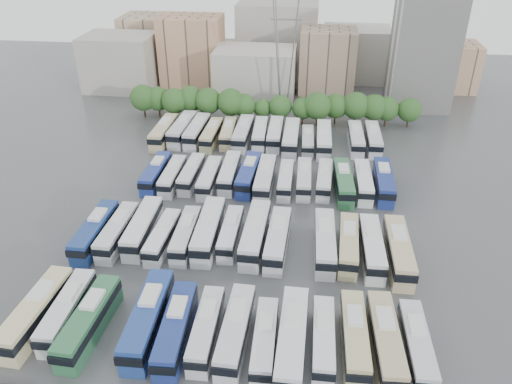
# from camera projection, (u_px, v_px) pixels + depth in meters

# --- Properties ---
(ground) EXTENTS (220.00, 220.00, 0.00)m
(ground) POSITION_uv_depth(u_px,v_px,m) (248.00, 224.00, 77.23)
(ground) COLOR #424447
(ground) RESTS_ON ground
(tree_line) EXTENTS (65.41, 7.65, 7.77)m
(tree_line) POSITION_uv_depth(u_px,v_px,m) (267.00, 104.00, 111.41)
(tree_line) COLOR black
(tree_line) RESTS_ON ground
(city_buildings) EXTENTS (102.00, 35.00, 20.00)m
(city_buildings) POSITION_uv_depth(u_px,v_px,m) (255.00, 53.00, 135.91)
(city_buildings) COLOR #9E998E
(city_buildings) RESTS_ON ground
(apartment_tower) EXTENTS (14.00, 14.00, 26.00)m
(apartment_tower) POSITION_uv_depth(u_px,v_px,m) (423.00, 52.00, 117.21)
(apartment_tower) COLOR silver
(apartment_tower) RESTS_ON ground
(electricity_pylon) EXTENTS (9.00, 6.91, 33.83)m
(electricity_pylon) POSITION_uv_depth(u_px,v_px,m) (286.00, 31.00, 110.75)
(electricity_pylon) COLOR slate
(electricity_pylon) RESTS_ON ground
(bus_r0_s0) EXTENTS (3.54, 13.25, 4.12)m
(bus_r0_s0) POSITION_uv_depth(u_px,v_px,m) (36.00, 312.00, 57.70)
(bus_r0_s0) COLOR beige
(bus_r0_s0) RESTS_ON ground
(bus_r0_s1) EXTENTS (2.77, 11.94, 3.74)m
(bus_r0_s1) POSITION_uv_depth(u_px,v_px,m) (67.00, 310.00, 58.19)
(bus_r0_s1) COLOR silver
(bus_r0_s1) RESTS_ON ground
(bus_r0_s2) EXTENTS (3.34, 12.83, 3.99)m
(bus_r0_s2) POSITION_uv_depth(u_px,v_px,m) (89.00, 321.00, 56.57)
(bus_r0_s2) COLOR #2C6840
(bus_r0_s2) RESTS_ON ground
(bus_r0_s4) EXTENTS (3.30, 13.72, 4.29)m
(bus_r0_s4) POSITION_uv_depth(u_px,v_px,m) (148.00, 318.00, 56.72)
(bus_r0_s4) COLOR navy
(bus_r0_s4) RESTS_ON ground
(bus_r0_s5) EXTENTS (3.25, 12.72, 3.96)m
(bus_r0_s5) POSITION_uv_depth(u_px,v_px,m) (176.00, 328.00, 55.55)
(bus_r0_s5) COLOR navy
(bus_r0_s5) RESTS_ON ground
(bus_r0_s6) EXTENTS (2.59, 11.43, 3.58)m
(bus_r0_s6) POSITION_uv_depth(u_px,v_px,m) (206.00, 329.00, 55.75)
(bus_r0_s6) COLOR silver
(bus_r0_s6) RESTS_ON ground
(bus_r0_s7) EXTENTS (3.07, 12.44, 3.88)m
(bus_r0_s7) POSITION_uv_depth(u_px,v_px,m) (236.00, 330.00, 55.34)
(bus_r0_s7) COLOR silver
(bus_r0_s7) RESTS_ON ground
(bus_r0_s8) EXTENTS (2.59, 11.02, 3.44)m
(bus_r0_s8) POSITION_uv_depth(u_px,v_px,m) (265.00, 340.00, 54.36)
(bus_r0_s8) COLOR silver
(bus_r0_s8) RESTS_ON ground
(bus_r0_s9) EXTENTS (3.21, 13.61, 4.25)m
(bus_r0_s9) POSITION_uv_depth(u_px,v_px,m) (292.00, 339.00, 53.96)
(bus_r0_s9) COLOR silver
(bus_r0_s9) RESTS_ON ground
(bus_r0_s10) EXTENTS (2.44, 11.07, 3.47)m
(bus_r0_s10) POSITION_uv_depth(u_px,v_px,m) (323.00, 339.00, 54.52)
(bus_r0_s10) COLOR silver
(bus_r0_s10) RESTS_ON ground
(bus_r0_s11) EXTENTS (2.85, 12.12, 3.79)m
(bus_r0_s11) POSITION_uv_depth(u_px,v_px,m) (354.00, 337.00, 54.61)
(bus_r0_s11) COLOR #C3B986
(bus_r0_s11) RESTS_ON ground
(bus_r0_s12) EXTENTS (3.32, 12.82, 3.99)m
(bus_r0_s12) POSITION_uv_depth(u_px,v_px,m) (385.00, 341.00, 53.98)
(bus_r0_s12) COLOR tan
(bus_r0_s12) RESTS_ON ground
(bus_r0_s13) EXTENTS (2.71, 11.62, 3.63)m
(bus_r0_s13) POSITION_uv_depth(u_px,v_px,m) (417.00, 346.00, 53.59)
(bus_r0_s13) COLOR silver
(bus_r0_s13) RESTS_ON ground
(bus_r1_s0) EXTENTS (2.85, 12.75, 3.99)m
(bus_r1_s0) POSITION_uv_depth(u_px,v_px,m) (95.00, 231.00, 72.17)
(bus_r1_s0) COLOR navy
(bus_r1_s0) RESTS_ON ground
(bus_r1_s1) EXTENTS (2.86, 12.08, 3.77)m
(bus_r1_s1) POSITION_uv_depth(u_px,v_px,m) (118.00, 231.00, 72.29)
(bus_r1_s1) COLOR silver
(bus_r1_s1) RESTS_ON ground
(bus_r1_s2) EXTENTS (3.00, 12.84, 4.01)m
(bus_r1_s2) POSITION_uv_depth(u_px,v_px,m) (143.00, 227.00, 73.00)
(bus_r1_s2) COLOR white
(bus_r1_s2) RESTS_ON ground
(bus_r1_s3) EXTENTS (2.90, 11.18, 3.48)m
(bus_r1_s3) POSITION_uv_depth(u_px,v_px,m) (163.00, 236.00, 71.40)
(bus_r1_s3) COLOR white
(bus_r1_s3) RESTS_ON ground
(bus_r1_s4) EXTENTS (2.75, 11.55, 3.61)m
(bus_r1_s4) POSITION_uv_depth(u_px,v_px,m) (186.00, 235.00, 71.70)
(bus_r1_s4) COLOR silver
(bus_r1_s4) RESTS_ON ground
(bus_r1_s5) EXTENTS (3.17, 13.55, 4.24)m
(bus_r1_s5) POSITION_uv_depth(u_px,v_px,m) (209.00, 230.00, 72.22)
(bus_r1_s5) COLOR silver
(bus_r1_s5) RESTS_ON ground
(bus_r1_s6) EXTENTS (2.42, 11.05, 3.46)m
(bus_r1_s6) POSITION_uv_depth(u_px,v_px,m) (231.00, 233.00, 72.22)
(bus_r1_s6) COLOR silver
(bus_r1_s6) RESTS_ON ground
(bus_r1_s7) EXTENTS (3.31, 13.58, 4.24)m
(bus_r1_s7) POSITION_uv_depth(u_px,v_px,m) (255.00, 233.00, 71.40)
(bus_r1_s7) COLOR silver
(bus_r1_s7) RESTS_ON ground
(bus_r1_s8) EXTENTS (3.19, 12.77, 3.98)m
(bus_r1_s8) POSITION_uv_depth(u_px,v_px,m) (278.00, 239.00, 70.42)
(bus_r1_s8) COLOR silver
(bus_r1_s8) RESTS_ON ground
(bus_r1_s10) EXTENTS (3.08, 12.93, 4.04)m
(bus_r1_s10) POSITION_uv_depth(u_px,v_px,m) (325.00, 242.00, 69.82)
(bus_r1_s10) COLOR silver
(bus_r1_s10) RESTS_ON ground
(bus_r1_s11) EXTENTS (3.20, 12.17, 3.78)m
(bus_r1_s11) POSITION_uv_depth(u_px,v_px,m) (348.00, 244.00, 69.54)
(bus_r1_s11) COLOR #BFB583
(bus_r1_s11) RESTS_ON ground
(bus_r1_s12) EXTENTS (2.93, 12.58, 3.93)m
(bus_r1_s12) POSITION_uv_depth(u_px,v_px,m) (372.00, 247.00, 68.81)
(bus_r1_s12) COLOR white
(bus_r1_s12) RESTS_ON ground
(bus_r1_s13) EXTENTS (2.96, 13.29, 4.16)m
(bus_r1_s13) POSITION_uv_depth(u_px,v_px,m) (399.00, 251.00, 67.91)
(bus_r1_s13) COLOR #CAB68B
(bus_r1_s13) RESTS_ON ground
(bus_r2_s1) EXTENTS (2.72, 11.96, 3.74)m
(bus_r2_s1) POSITION_uv_depth(u_px,v_px,m) (156.00, 173.00, 88.12)
(bus_r2_s1) COLOR navy
(bus_r2_s1) RESTS_ON ground
(bus_r2_s2) EXTENTS (2.52, 11.34, 3.55)m
(bus_r2_s2) POSITION_uv_depth(u_px,v_px,m) (172.00, 176.00, 87.39)
(bus_r2_s2) COLOR silver
(bus_r2_s2) RESTS_ON ground
(bus_r2_s3) EXTENTS (2.77, 11.41, 3.56)m
(bus_r2_s3) POSITION_uv_depth(u_px,v_px,m) (191.00, 174.00, 88.07)
(bus_r2_s3) COLOR silver
(bus_r2_s3) RESTS_ON ground
(bus_r2_s4) EXTENTS (2.61, 11.65, 3.65)m
(bus_r2_s4) POSITION_uv_depth(u_px,v_px,m) (210.00, 177.00, 86.73)
(bus_r2_s4) COLOR silver
(bus_r2_s4) RESTS_ON ground
(bus_r2_s5) EXTENTS (2.77, 12.14, 3.80)m
(bus_r2_s5) POSITION_uv_depth(u_px,v_px,m) (230.00, 173.00, 88.14)
(bus_r2_s5) COLOR silver
(bus_r2_s5) RESTS_ON ground
(bus_r2_s6) EXTENTS (3.35, 12.73, 3.96)m
(bus_r2_s6) POSITION_uv_depth(u_px,v_px,m) (249.00, 174.00, 87.47)
(bus_r2_s6) COLOR navy
(bus_r2_s6) RESTS_ON ground
(bus_r2_s7) EXTENTS (2.89, 12.90, 4.04)m
(bus_r2_s7) POSITION_uv_depth(u_px,v_px,m) (265.00, 178.00, 86.06)
(bus_r2_s7) COLOR silver
(bus_r2_s7) RESTS_ON ground
(bus_r2_s8) EXTENTS (2.40, 10.91, 3.42)m
(bus_r2_s8) POSITION_uv_depth(u_px,v_px,m) (286.00, 180.00, 86.27)
(bus_r2_s8) COLOR silver
(bus_r2_s8) RESTS_ON ground
(bus_r2_s9) EXTENTS (2.65, 11.38, 3.56)m
(bus_r2_s9) POSITION_uv_depth(u_px,v_px,m) (304.00, 179.00, 86.44)
(bus_r2_s9) COLOR silver
(bus_r2_s9) RESTS_ON ground
(bus_r2_s10) EXTENTS (2.90, 11.30, 3.52)m
(bus_r2_s10) POSITION_uv_depth(u_px,v_px,m) (324.00, 179.00, 86.26)
(bus_r2_s10) COLOR silver
(bus_r2_s10) RESTS_ON ground
(bus_r2_s11) EXTENTS (3.41, 12.77, 3.97)m
(bus_r2_s11) POSITION_uv_depth(u_px,v_px,m) (344.00, 182.00, 85.03)
(bus_r2_s11) COLOR #2D693F
(bus_r2_s11) RESTS_ON ground
(bus_r2_s12) EXTENTS (2.75, 11.96, 3.74)m
(bus_r2_s12) POSITION_uv_depth(u_px,v_px,m) (363.00, 181.00, 85.34)
(bus_r2_s12) COLOR white
(bus_r2_s12) RESTS_ON ground
(bus_r2_s13) EXTENTS (2.96, 12.81, 4.01)m
(bus_r2_s13) POSITION_uv_depth(u_px,v_px,m) (384.00, 181.00, 85.20)
(bus_r2_s13) COLOR navy
(bus_r2_s13) RESTS_ON ground
(bus_r3_s0) EXTENTS (3.06, 13.18, 4.12)m
(bus_r3_s0) POSITION_uv_depth(u_px,v_px,m) (164.00, 132.00, 103.66)
(bus_r3_s0) COLOR #CBBC8B
(bus_r3_s0) RESTS_ON ground
(bus_r3_s1) EXTENTS (3.59, 13.61, 4.23)m
(bus_r3_s1) POSITION_uv_depth(u_px,v_px,m) (182.00, 129.00, 104.76)
(bus_r3_s1) COLOR silver
(bus_r3_s1) RESTS_ON ground
(bus_r3_s2) EXTENTS (3.30, 13.14, 4.10)m
(bus_r3_s2) POSITION_uv_depth(u_px,v_px,m) (197.00, 131.00, 104.03)
(bus_r3_s2) COLOR silver
(bus_r3_s2) RESTS_ON ground
(bus_r3_s3) EXTENTS (2.92, 12.02, 3.75)m
(bus_r3_s3) POSITION_uv_depth(u_px,v_px,m) (212.00, 134.00, 102.94)
(bus_r3_s3) COLOR #CBC18C
(bus_r3_s3) RESTS_ON ground
(bus_r3_s4) EXTENTS (3.07, 11.69, 3.64)m
(bus_r3_s4) POSITION_uv_depth(u_px,v_px,m) (228.00, 133.00, 103.67)
(bus_r3_s4) COLOR #C9B98A
(bus_r3_s4) RESTS_ON ground
(bus_r3_s5) EXTENTS (3.07, 13.18, 4.12)m
(bus_r3_s5) POSITION_uv_depth(u_px,v_px,m) (243.00, 133.00, 103.05)
(bus_r3_s5) COLOR silver
(bus_r3_s5) RESTS_ON ground
(bus_r3_s6) EXTENTS (3.07, 12.18, 3.79)m
(bus_r3_s6) POSITION_uv_depth(u_px,v_px,m) (260.00, 133.00, 103.35)
(bus_r3_s6) COLOR silver
(bus_r3_s6) RESTS_ON ground
(bus_r3_s7) EXTENTS (2.85, 12.62, 3.95)m
(bus_r3_s7) POSITION_uv_depth(u_px,v_px,m) (275.00, 134.00, 102.94)
(bus_r3_s7) COLOR silver
(bus_r3_s7) RESTS_ON ground
(bus_r3_s8) EXTENTS (2.99, 13.65, 4.28)m
(bus_r3_s8) POSITION_uv_depth(u_px,v_px,m) (291.00, 137.00, 100.86)
(bus_r3_s8) COLOR silver
(bus_r3_s8) RESTS_ON ground
(bus_r3_s9) EXTENTS (2.69, 10.96, 3.42)m
(bus_r3_s9) POSITION_uv_depth(u_px,v_px,m) (308.00, 141.00, 100.44)
(bus_r3_s9) COLOR silver
(bus_r3_s9) RESTS_ON ground
(bus_r3_s10) EXTENTS (2.99, 13.35, 4.18)m
(bus_r3_s10) POSITION_uv_depth(u_px,v_px,m) (324.00, 139.00, 100.35)
(bus_r3_s10) COLOR white
(bus_r3_s10) RESTS_ON ground
(bus_r3_s12) EXTENTS (2.91, 12.45, 3.89)m
(bus_r3_s12) POSITION_uv_depth(u_px,v_px,m) (356.00, 138.00, 100.89)
(bus_r3_s12) COLOR silver
(bus_r3_s12) RESTS_ON ground
(bus_r3_s13) EXTENTS (2.79, 12.47, 3.91)m
(bus_r3_s13) POSITION_uv_depth(u_px,v_px,m) (373.00, 139.00, 100.75)
(bus_r3_s13) COLOR silver
(bus_r3_s13) RESTS_ON ground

